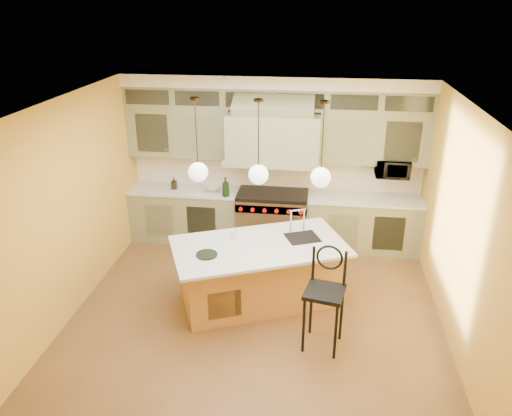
# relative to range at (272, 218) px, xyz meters

# --- Properties ---
(floor) EXTENTS (5.00, 5.00, 0.00)m
(floor) POSITION_rel_range_xyz_m (0.00, -2.14, -0.49)
(floor) COLOR brown
(floor) RESTS_ON ground
(ceiling) EXTENTS (5.00, 5.00, 0.00)m
(ceiling) POSITION_rel_range_xyz_m (0.00, -2.14, 2.41)
(ceiling) COLOR white
(ceiling) RESTS_ON wall_back
(wall_back) EXTENTS (5.00, 0.00, 5.00)m
(wall_back) POSITION_rel_range_xyz_m (0.00, 0.36, 0.96)
(wall_back) COLOR gold
(wall_back) RESTS_ON ground
(wall_front) EXTENTS (5.00, 0.00, 5.00)m
(wall_front) POSITION_rel_range_xyz_m (0.00, -4.64, 0.96)
(wall_front) COLOR gold
(wall_front) RESTS_ON ground
(wall_left) EXTENTS (0.00, 5.00, 5.00)m
(wall_left) POSITION_rel_range_xyz_m (-2.50, -2.14, 0.96)
(wall_left) COLOR gold
(wall_left) RESTS_ON ground
(wall_right) EXTENTS (0.00, 5.00, 5.00)m
(wall_right) POSITION_rel_range_xyz_m (2.50, -2.14, 0.96)
(wall_right) COLOR gold
(wall_right) RESTS_ON ground
(back_cabinetry) EXTENTS (5.00, 0.77, 2.90)m
(back_cabinetry) POSITION_rel_range_xyz_m (0.00, 0.09, 0.94)
(back_cabinetry) COLOR gray
(back_cabinetry) RESTS_ON floor
(range) EXTENTS (1.20, 0.74, 0.96)m
(range) POSITION_rel_range_xyz_m (0.00, 0.00, 0.00)
(range) COLOR silver
(range) RESTS_ON floor
(kitchen_island) EXTENTS (2.64, 2.06, 1.35)m
(kitchen_island) POSITION_rel_range_xyz_m (-0.01, -1.82, -0.01)
(kitchen_island) COLOR #AA763C
(kitchen_island) RESTS_ON floor
(counter_stool) EXTENTS (0.54, 0.54, 1.31)m
(counter_stool) POSITION_rel_range_xyz_m (0.91, -2.67, 0.27)
(counter_stool) COLOR black
(counter_stool) RESTS_ON floor
(microwave) EXTENTS (0.54, 0.37, 0.30)m
(microwave) POSITION_rel_range_xyz_m (1.95, 0.11, 0.96)
(microwave) COLOR black
(microwave) RESTS_ON back_cabinetry
(oil_bottle_a) EXTENTS (0.14, 0.15, 0.33)m
(oil_bottle_a) POSITION_rel_range_xyz_m (-0.77, -0.22, 0.62)
(oil_bottle_a) COLOR black
(oil_bottle_a) RESTS_ON back_cabinetry
(oil_bottle_b) EXTENTS (0.10, 0.10, 0.21)m
(oil_bottle_b) POSITION_rel_range_xyz_m (-1.73, 0.01, 0.56)
(oil_bottle_b) COLOR black
(oil_bottle_b) RESTS_ON back_cabinetry
(fruit_bowl) EXTENTS (0.26, 0.26, 0.06)m
(fruit_bowl) POSITION_rel_range_xyz_m (-1.05, 0.01, 0.49)
(fruit_bowl) COLOR beige
(fruit_bowl) RESTS_ON back_cabinetry
(cup) EXTENTS (0.13, 0.13, 0.11)m
(cup) POSITION_rel_range_xyz_m (-0.38, -1.68, 0.49)
(cup) COLOR white
(cup) RESTS_ON kitchen_island
(pendant_left) EXTENTS (0.26, 0.26, 1.11)m
(pendant_left) POSITION_rel_range_xyz_m (-0.82, -1.82, 1.46)
(pendant_left) COLOR #2D2319
(pendant_left) RESTS_ON ceiling
(pendant_center) EXTENTS (0.26, 0.26, 1.11)m
(pendant_center) POSITION_rel_range_xyz_m (-0.02, -1.82, 1.46)
(pendant_center) COLOR #2D2319
(pendant_center) RESTS_ON ceiling
(pendant_right) EXTENTS (0.26, 0.26, 1.11)m
(pendant_right) POSITION_rel_range_xyz_m (0.78, -1.82, 1.46)
(pendant_right) COLOR #2D2319
(pendant_right) RESTS_ON ceiling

